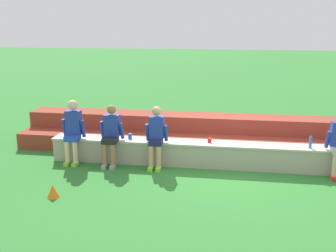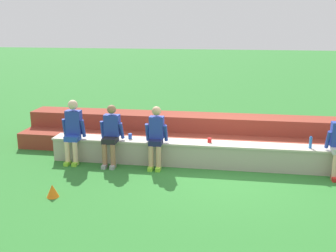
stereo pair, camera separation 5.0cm
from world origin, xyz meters
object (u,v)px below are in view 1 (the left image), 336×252
object	(u,v)px
person_center	(156,136)
sports_cone	(53,191)
person_left_of_center	(111,133)
person_far_left	(73,129)
plastic_cup_middle	(130,136)
plastic_cup_right_end	(65,134)
water_bottle_mid_left	(310,142)
plastic_cup_left_end	(210,140)

from	to	relation	value
person_center	sports_cone	bearing A→B (deg)	-130.70
person_left_of_center	person_center	xyz separation A→B (m)	(1.03, -0.02, 0.00)
sports_cone	person_far_left	bearing A→B (deg)	99.85
plastic_cup_middle	plastic_cup_right_end	distance (m)	1.55
person_far_left	person_left_of_center	bearing A→B (deg)	-0.56
plastic_cup_middle	sports_cone	size ratio (longest dim) A/B	0.48
plastic_cup_middle	person_center	bearing A→B (deg)	-24.28
water_bottle_mid_left	sports_cone	size ratio (longest dim) A/B	1.07
person_left_of_center	plastic_cup_right_end	xyz separation A→B (m)	(-1.19, 0.25, -0.13)
plastic_cup_right_end	sports_cone	world-z (taller)	plastic_cup_right_end
plastic_cup_right_end	sports_cone	distance (m)	2.27
sports_cone	person_left_of_center	bearing A→B (deg)	73.18
person_far_left	plastic_cup_left_end	world-z (taller)	person_far_left
person_center	plastic_cup_left_end	world-z (taller)	person_center
plastic_cup_left_end	plastic_cup_right_end	world-z (taller)	plastic_cup_right_end
plastic_cup_left_end	plastic_cup_right_end	xyz separation A→B (m)	(-3.38, -0.02, 0.00)
water_bottle_mid_left	plastic_cup_right_end	bearing A→B (deg)	179.36
plastic_cup_left_end	water_bottle_mid_left	bearing A→B (deg)	-2.05
plastic_cup_left_end	plastic_cup_right_end	distance (m)	3.38
person_left_of_center	water_bottle_mid_left	size ratio (longest dim) A/B	5.22
person_left_of_center	plastic_cup_middle	world-z (taller)	person_left_of_center
person_far_left	person_center	world-z (taller)	person_far_left
plastic_cup_right_end	sports_cone	size ratio (longest dim) A/B	0.44
plastic_cup_right_end	person_left_of_center	bearing A→B (deg)	-12.05
person_far_left	plastic_cup_right_end	bearing A→B (deg)	140.20
person_center	plastic_cup_right_end	distance (m)	2.24
plastic_cup_right_end	person_center	bearing A→B (deg)	-7.01
person_far_left	person_center	distance (m)	1.93
person_center	sports_cone	size ratio (longest dim) A/B	5.62
plastic_cup_left_end	sports_cone	bearing A→B (deg)	-142.09
person_left_of_center	plastic_cup_middle	xyz separation A→B (m)	(0.36, 0.28, -0.13)
person_left_of_center	person_far_left	bearing A→B (deg)	179.44
person_left_of_center	sports_cone	distance (m)	2.06
person_far_left	water_bottle_mid_left	bearing A→B (deg)	2.01
person_center	plastic_cup_middle	bearing A→B (deg)	155.72
person_center	plastic_cup_left_end	distance (m)	1.20
person_left_of_center	plastic_cup_left_end	world-z (taller)	person_left_of_center
plastic_cup_left_end	plastic_cup_right_end	size ratio (longest dim) A/B	0.98
person_center	plastic_cup_right_end	xyz separation A→B (m)	(-2.22, 0.27, -0.13)
person_left_of_center	plastic_cup_middle	distance (m)	0.48
person_center	water_bottle_mid_left	distance (m)	3.31
plastic_cup_middle	water_bottle_mid_left	bearing A→B (deg)	-1.29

